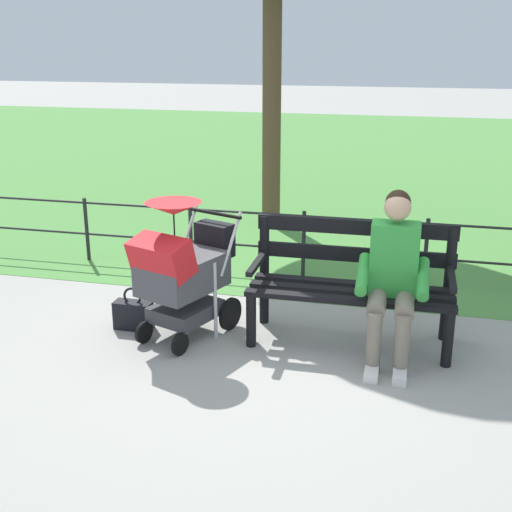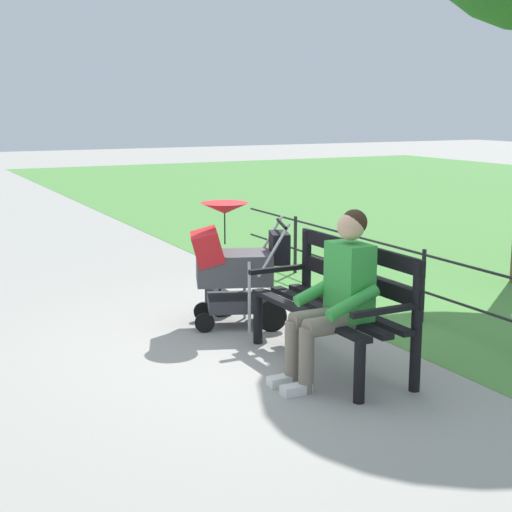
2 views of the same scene
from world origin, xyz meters
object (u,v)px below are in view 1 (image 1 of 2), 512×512
(park_bench, at_px, (352,278))
(person_on_bench, at_px, (393,272))
(stroller, at_px, (182,268))
(handbag, at_px, (133,314))

(park_bench, xyz_separation_m, person_on_bench, (-0.32, 0.22, 0.15))
(park_bench, height_order, stroller, stroller)
(stroller, bearing_deg, park_bench, -167.90)
(park_bench, xyz_separation_m, handbag, (1.79, 0.23, -0.40))
(park_bench, xyz_separation_m, stroller, (1.32, 0.28, 0.07))
(park_bench, height_order, handbag, park_bench)
(stroller, distance_m, handbag, 0.66)
(person_on_bench, relative_size, handbag, 3.45)
(handbag, bearing_deg, park_bench, -172.56)
(stroller, bearing_deg, handbag, -6.07)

